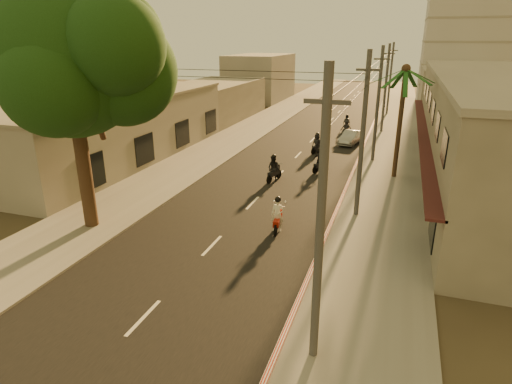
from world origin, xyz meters
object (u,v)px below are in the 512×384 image
Objects in this scene: palm_tree at (405,76)px; scooter_far_b at (346,128)px; scooter_red at (278,216)px; parked_car at (351,137)px; scooter_mid_b at (320,161)px; scooter_far_a at (317,144)px; scooter_far_c at (347,122)px; broadleaf_tree at (78,61)px; scooter_mid_a at (274,169)px.

scooter_far_b is (-5.09, 12.69, -6.29)m from palm_tree.
palm_tree reaches higher than scooter_far_b.
scooter_red is 24.02m from scooter_far_b.
scooter_mid_b is at bearing -85.66° from parked_car.
scooter_red is at bearing -66.12° from scooter_far_a.
scooter_red is at bearing -115.76° from palm_tree.
scooter_mid_b is at bearing -96.08° from scooter_far_b.
scooter_far_c reaches higher than parked_car.
palm_tree is 12.34m from parked_car.
palm_tree is at bearing -70.96° from scooter_far_c.
scooter_far_a is (-6.63, 5.16, -6.32)m from palm_tree.
scooter_mid_b is (-5.38, -0.24, -6.30)m from palm_tree.
scooter_far_a is 7.69m from scooter_far_b.
broadleaf_tree is 6.62× the size of scooter_far_a.
parked_car is at bearing 79.82° from scooter_red.
palm_tree is 2.06× the size of parked_car.
scooter_far_a is (7.98, 19.01, -7.64)m from broadleaf_tree.
scooter_mid_b is at bearing 82.68° from scooter_red.
scooter_red is at bearing -95.68° from scooter_far_b.
palm_tree is at bearing 57.33° from scooter_red.
scooter_far_a is at bearing 87.14° from scooter_red.
scooter_mid_a is at bearing -79.06° from scooter_far_a.
scooter_far_b is 0.48× the size of parked_car.
scooter_far_c is at bearing 91.97° from scooter_far_b.
scooter_far_c is at bearing 111.24° from parked_car.
broadleaf_tree is 20.18m from palm_tree.
scooter_far_c is (2.44, 20.05, -0.16)m from scooter_mid_a.
broadleaf_tree is 6.50× the size of scooter_mid_b.
scooter_far_b is at bearing -82.75° from scooter_far_c.
scooter_far_b reaches higher than scooter_far_c.
scooter_far_b is at bearing 111.86° from palm_tree.
scooter_mid_b is 12.93m from scooter_far_b.
scooter_mid_b is (2.60, 3.27, -0.04)m from scooter_mid_a.
palm_tree is at bearing 43.48° from broadleaf_tree.
parked_car is (-4.27, 9.57, -6.52)m from palm_tree.
scooter_mid_b is (0.08, 11.09, 0.00)m from scooter_red.
scooter_far_b is 3.24m from parked_car.
palm_tree is 4.48× the size of scooter_far_a.
scooter_mid_a reaches higher than scooter_far_a.
scooter_far_a is 1.10× the size of scooter_far_c.
scooter_mid_a is at bearing -107.45° from scooter_mid_b.
scooter_mid_a is 1.18× the size of scooter_far_c.
scooter_red is at bearing -59.31° from scooter_mid_a.
broadleaf_tree reaches higher than scooter_far_a.
scooter_far_c is (1.08, 11.38, -0.10)m from scooter_far_a.
parked_car is (0.82, -3.12, -0.23)m from scooter_far_b.
palm_tree is 4.18× the size of scooter_mid_a.
broadleaf_tree reaches higher than scooter_mid_b.
broadleaf_tree is at bearing -171.44° from scooter_red.
palm_tree is at bearing -72.93° from scooter_far_b.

